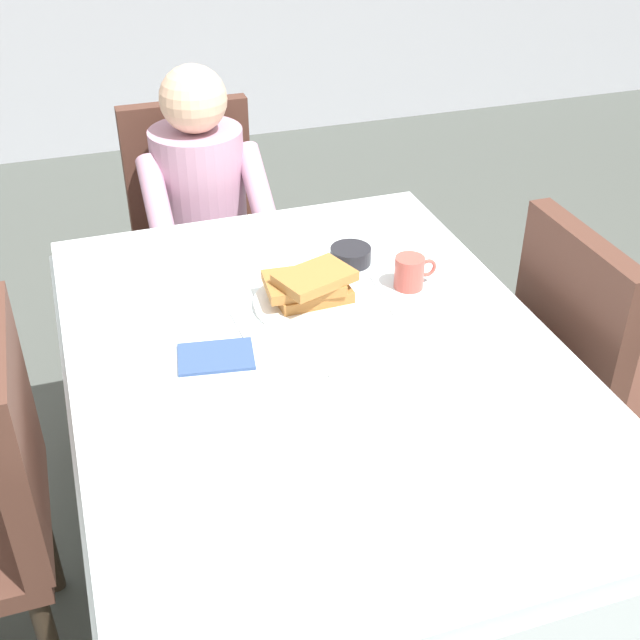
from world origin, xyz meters
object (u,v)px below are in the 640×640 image
dining_table_main (319,385)px  syrup_pitcher (197,290)px  fork_left_of_plate (237,321)px  diner_person (203,205)px  bowl_butter (351,255)px  cup_coffee (410,272)px  chair_diner (197,222)px  chair_right_side (594,365)px  spoon_near_edge (362,372)px  knife_right_of_plate (384,295)px  plate_breakfast (310,302)px  breakfast_stack (310,285)px

dining_table_main → syrup_pitcher: (-0.22, 0.31, 0.13)m
dining_table_main → fork_left_of_plate: bearing=127.9°
diner_person → bowl_butter: diner_person is taller
cup_coffee → diner_person: bearing=115.3°
dining_table_main → chair_diner: bearing=93.3°
dining_table_main → fork_left_of_plate: 0.25m
chair_right_side → spoon_near_edge: 0.74m
chair_diner → knife_right_of_plate: 1.05m
diner_person → knife_right_of_plate: 0.88m
chair_diner → knife_right_of_plate: bearing=107.0°
dining_table_main → spoon_near_edge: bearing=-55.3°
plate_breakfast → diner_person: bearing=97.8°
chair_diner → chair_right_side: same height
bowl_butter → chair_diner: bearing=109.4°
spoon_near_edge → plate_breakfast: bearing=103.4°
chair_right_side → breakfast_stack: (-0.73, 0.21, 0.27)m
cup_coffee → knife_right_of_plate: size_ratio=0.56×
diner_person → spoon_near_edge: bearing=96.9°
cup_coffee → plate_breakfast: bearing=-179.2°
dining_table_main → chair_right_side: size_ratio=1.64×
breakfast_stack → syrup_pitcher: breakfast_stack is taller
fork_left_of_plate → spoon_near_edge: bearing=-145.7°
knife_right_of_plate → bowl_butter: bearing=10.5°
knife_right_of_plate → spoon_near_edge: (-0.17, -0.28, 0.00)m
breakfast_stack → fork_left_of_plate: 0.20m
cup_coffee → bowl_butter: size_ratio=1.03×
chair_right_side → spoon_near_edge: size_ratio=6.20×
diner_person → syrup_pitcher: 0.73m
fork_left_of_plate → bowl_butter: bearing=-64.7°
chair_right_side → knife_right_of_plate: chair_right_side is taller
diner_person → chair_right_side: size_ratio=1.20×
chair_right_side → fork_left_of_plate: chair_right_side is taller
fork_left_of_plate → knife_right_of_plate: size_ratio=0.90×
chair_right_side → breakfast_stack: bearing=-106.1°
chair_diner → diner_person: (0.00, -0.16, 0.14)m
fork_left_of_plate → chair_right_side: bearing=-104.1°
bowl_butter → chair_right_side: bearing=-34.1°
breakfast_stack → fork_left_of_plate: (-0.19, -0.02, -0.05)m
fork_left_of_plate → chair_diner: bearing=-7.2°
plate_breakfast → knife_right_of_plate: bearing=-6.0°
dining_table_main → bowl_butter: bowl_butter is taller
plate_breakfast → chair_diner: bearing=96.6°
chair_right_side → knife_right_of_plate: (-0.54, 0.19, 0.21)m
chair_diner → dining_table_main: bearing=93.3°
chair_diner → bowl_butter: bearing=109.4°
chair_diner → fork_left_of_plate: (-0.08, -0.98, 0.21)m
breakfast_stack → dining_table_main: bearing=-102.1°
diner_person → chair_diner: bearing=-90.0°
bowl_butter → fork_left_of_plate: 0.41m
chair_diner → syrup_pitcher: size_ratio=11.63×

